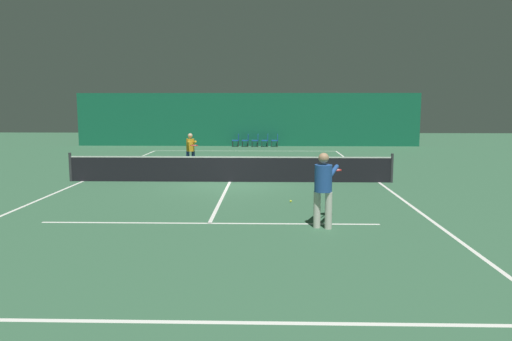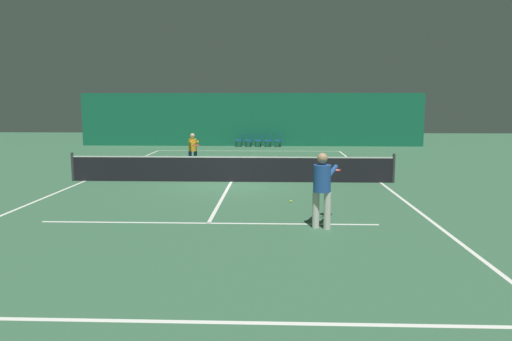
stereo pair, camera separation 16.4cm
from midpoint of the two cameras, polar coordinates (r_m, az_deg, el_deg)
ground_plane at (r=18.50m, az=-2.59°, el=-1.30°), size 60.00×60.00×0.00m
backdrop_curtain at (r=33.62m, az=-0.44°, el=5.83°), size 23.00×0.12×3.54m
court_line_baseline_far at (r=30.29m, az=-0.73°, el=2.26°), size 11.00×0.10×0.00m
court_line_baseline_near at (r=7.11m, az=-10.87°, el=-16.56°), size 11.00×0.10×0.00m
court_line_service_far at (r=24.83m, az=-1.37°, el=1.04°), size 8.25×0.10×0.00m
court_line_service_near at (r=12.26m, az=-5.07°, el=-6.01°), size 8.25×0.10×0.00m
court_line_sideline_left at (r=19.73m, az=-18.72°, el=-1.13°), size 0.10×23.80×0.00m
court_line_sideline_right at (r=18.86m, az=14.31°, el=-1.35°), size 0.10×23.80×0.00m
court_line_centre at (r=18.50m, az=-2.59°, el=-1.29°), size 0.10×12.80×0.00m
tennis_net at (r=18.43m, az=-2.60°, el=0.27°), size 12.00×0.10×1.07m
player_near at (r=11.67m, az=8.01°, el=-1.60°), size 0.87×1.43×1.77m
player_far at (r=22.36m, az=-7.02°, el=2.57°), size 0.74×1.34×1.56m
courtside_chair_0 at (r=33.18m, az=-1.70°, el=3.58°), size 0.44×0.44×0.84m
courtside_chair_1 at (r=33.15m, az=-0.58°, el=3.57°), size 0.44×0.44×0.84m
courtside_chair_2 at (r=33.12m, az=0.55°, el=3.57°), size 0.44×0.44×0.84m
courtside_chair_3 at (r=33.11m, az=1.68°, el=3.57°), size 0.44×0.44×0.84m
courtside_chair_4 at (r=33.11m, az=2.80°, el=3.56°), size 0.44×0.44×0.84m
tennis_ball at (r=14.74m, az=4.34°, el=-3.52°), size 0.07×0.07×0.07m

